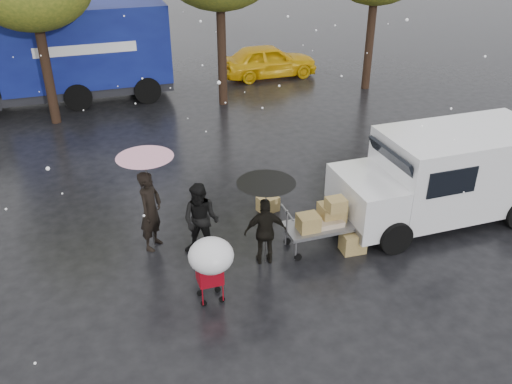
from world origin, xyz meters
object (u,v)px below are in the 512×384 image
object	(u,v)px
vendor_cart	(323,219)
white_van	(445,174)
person_pink	(151,211)
person_black	(266,232)
yellow_taxi	(269,61)
blue_truck	(62,55)
shopping_cart	(211,258)

from	to	relation	value
vendor_cart	white_van	world-z (taller)	white_van
person_pink	vendor_cart	xyz separation A→B (m)	(3.53, -1.20, -0.20)
person_pink	person_black	distance (m)	2.55
person_pink	yellow_taxi	distance (m)	13.25
person_black	vendor_cart	bearing A→B (deg)	-162.82
person_black	blue_truck	bearing A→B (deg)	-61.64
person_black	shopping_cart	world-z (taller)	person_black
shopping_cart	white_van	distance (m)	6.17
vendor_cart	yellow_taxi	world-z (taller)	yellow_taxi
white_van	blue_truck	xyz separation A→B (m)	(-8.27, 11.72, 0.60)
person_pink	shopping_cart	world-z (taller)	person_pink
yellow_taxi	blue_truck	bearing A→B (deg)	94.11
vendor_cart	blue_truck	xyz separation A→B (m)	(-5.03, 12.00, 1.03)
person_black	blue_truck	xyz separation A→B (m)	(-3.67, 12.13, 1.00)
person_black	yellow_taxi	bearing A→B (deg)	-98.42
shopping_cart	blue_truck	distance (m)	13.31
vendor_cart	yellow_taxi	size ratio (longest dim) A/B	0.37
person_pink	person_black	bearing A→B (deg)	-84.96
shopping_cart	white_van	world-z (taller)	white_van
shopping_cart	vendor_cart	bearing A→B (deg)	21.74
person_black	white_van	bearing A→B (deg)	-163.40
blue_truck	yellow_taxi	distance (m)	8.37
person_pink	blue_truck	bearing A→B (deg)	44.59
white_van	blue_truck	bearing A→B (deg)	125.21
vendor_cart	white_van	xyz separation A→B (m)	(3.24, 0.27, 0.43)
person_pink	person_black	size ratio (longest dim) A/B	1.21
person_pink	shopping_cart	xyz separation A→B (m)	(0.76, -2.31, 0.14)
vendor_cart	white_van	size ratio (longest dim) A/B	0.31
vendor_cart	yellow_taxi	xyz separation A→B (m)	(3.25, 12.58, -0.03)
person_black	person_pink	bearing A→B (deg)	-20.10
person_black	yellow_taxi	world-z (taller)	person_black
vendor_cart	shopping_cart	size ratio (longest dim) A/B	1.04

